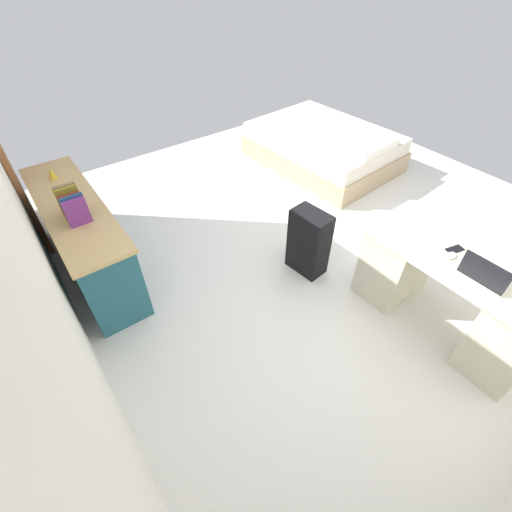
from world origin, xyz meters
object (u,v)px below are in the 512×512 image
Objects in this scene: desk at (450,291)px; credenza at (84,238)px; cell_phone_by_mouse at (455,249)px; figurine_small at (52,173)px; suitcase_black at (309,242)px; bed at (324,147)px; laptop at (485,275)px; computer_mouse at (451,256)px.

desk is 0.81× the size of credenza.
cell_phone_by_mouse is 3.52m from figurine_small.
cell_phone_by_mouse is at bearing -161.55° from suitcase_black.
bed is 6.34× the size of laptop.
credenza is at bearing 93.82° from bed.
bed is 14.65× the size of cell_phone_by_mouse.
laptop is (-0.17, 0.11, 0.39)m from desk.
credenza is 5.73× the size of laptop.
bed is at bearing -24.36° from desk.
suitcase_black is 5.99× the size of figurine_small.
credenza is 0.90× the size of bed.
desk is at bearing -164.68° from suitcase_black.
laptop is (-2.78, 1.29, 0.53)m from bed.
desk is 0.38m from computer_mouse.
bed is 18.11× the size of figurine_small.
figurine_small reaches higher than desk.
cell_phone_by_mouse is at bearing -10.19° from desk.
computer_mouse is 0.10m from cell_phone_by_mouse.
cell_phone_by_mouse is at bearing 155.04° from bed.
computer_mouse is at bearing -7.93° from laptop.
desk is 2.86m from bed.
figurine_small is (2.78, 2.16, 0.09)m from cell_phone_by_mouse.
computer_mouse is (0.09, 0.08, 0.36)m from desk.
computer_mouse reaches higher than suitcase_black.
computer_mouse is at bearing 153.45° from bed.
suitcase_black is (-1.24, -1.68, -0.05)m from credenza.
desk is at bearing -138.14° from credenza.
cell_phone_by_mouse is at bearing -76.52° from computer_mouse.
figurine_small is at bearing 0.17° from credenza.
laptop is 3.68m from figurine_small.
laptop is 2.31× the size of cell_phone_by_mouse.
laptop is at bearing -141.64° from credenza.
cell_phone_by_mouse is at bearing -25.15° from laptop.
cell_phone_by_mouse is (0.03, -0.10, -0.01)m from computer_mouse.
suitcase_black is (-1.46, 1.64, 0.09)m from bed.
computer_mouse reaches higher than desk.
desk is 13.20× the size of figurine_small.
figurine_small is at bearing 51.79° from cell_phone_by_mouse.
laptop reaches higher than computer_mouse.
credenza is (2.38, 2.14, 0.01)m from desk.
bed is at bearing -10.96° from cell_phone_by_mouse.
computer_mouse is at bearing -138.10° from credenza.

